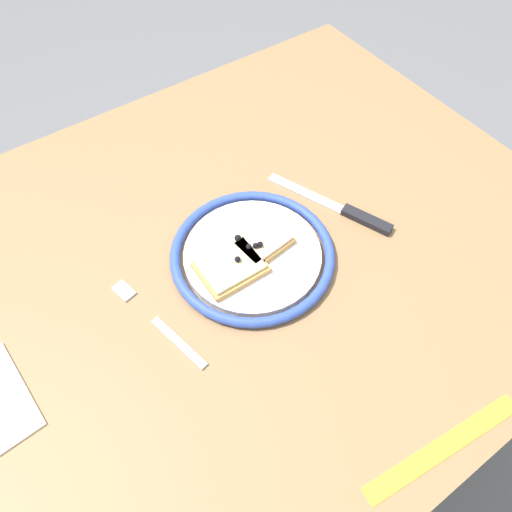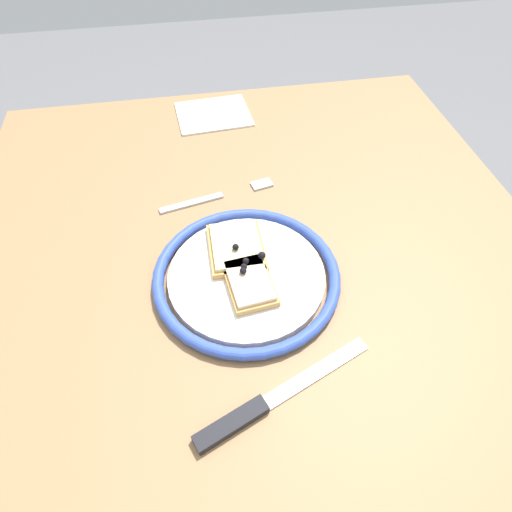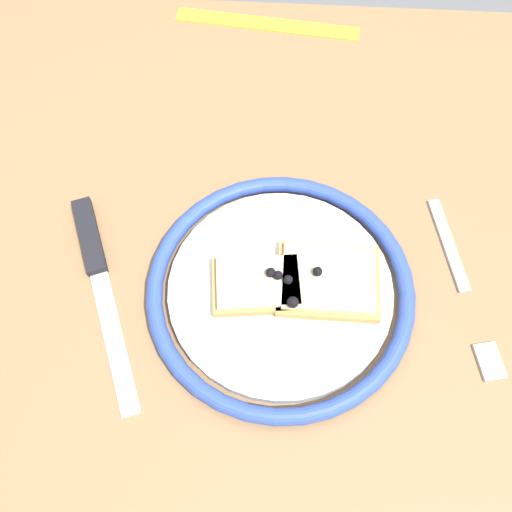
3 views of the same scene
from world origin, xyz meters
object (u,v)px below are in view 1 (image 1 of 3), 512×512
Objects in this scene: fork at (157,322)px; measuring_tape at (444,447)px; dining_table at (250,273)px; plate at (252,254)px; pizza_slice_far at (231,266)px; knife at (349,212)px; pizza_slice_near at (263,243)px.

measuring_tape is at bearing -59.37° from fork.
plate is at bearing -113.55° from dining_table.
pizza_slice_far reaches higher than plate.
dining_table is 10.79× the size of pizza_slice_far.
plate reaches higher than fork.
pizza_slice_far is 0.14m from fork.
dining_table is 0.22m from fork.
fork is (-0.18, -0.02, -0.01)m from plate.
pizza_slice_far is (-0.06, -0.03, 0.11)m from dining_table.
knife reaches higher than dining_table.
knife is at bearing -7.04° from pizza_slice_near.
plate is 0.39m from measuring_tape.
dining_table is 0.42m from measuring_tape.
fork is at bearing 179.74° from knife.
pizza_slice_far reaches higher than measuring_tape.
dining_table is 0.21m from knife.
dining_table is 5.44× the size of fork.
plate is at bearing -178.05° from pizza_slice_near.
pizza_slice_near is at bearing 172.96° from knife.
measuring_tape is (0.02, -0.41, 0.09)m from dining_table.
dining_table is 4.07× the size of plate.
dining_table is at bearing 166.24° from knife.
plate is 0.03m from pizza_slice_near.
pizza_slice_near reaches higher than plate.
knife is (0.19, -0.02, -0.00)m from plate.
pizza_slice_near is (0.01, -0.02, 0.11)m from dining_table.
pizza_slice_far is at bearing -171.09° from plate.
pizza_slice_far is at bearing -173.31° from pizza_slice_near.
plate reaches higher than measuring_tape.
pizza_slice_far is 0.39m from measuring_tape.
plate is 0.19m from knife.
pizza_slice_far is at bearing 107.53° from measuring_tape.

